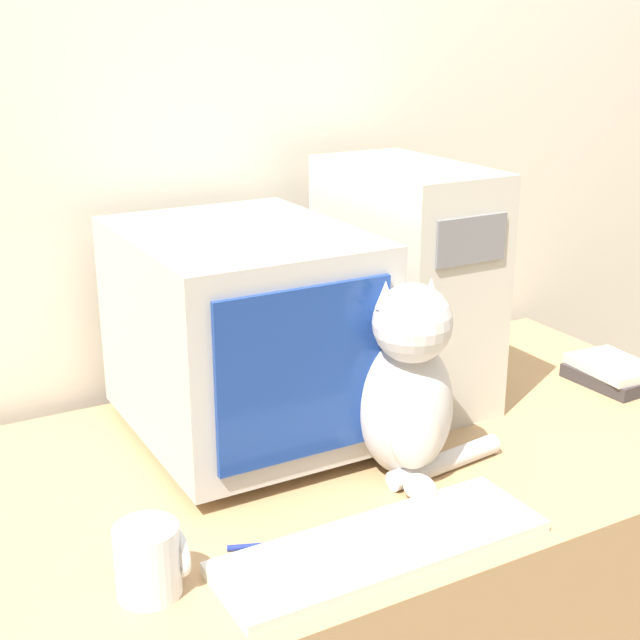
{
  "coord_description": "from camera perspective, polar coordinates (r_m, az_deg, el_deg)",
  "views": [
    {
      "loc": [
        -0.79,
        -0.81,
        1.44
      ],
      "look_at": [
        -0.09,
        0.43,
        0.96
      ],
      "focal_mm": 50.0,
      "sensor_mm": 36.0,
      "label": 1
    }
  ],
  "objects": [
    {
      "name": "crt_monitor",
      "position": [
        1.59,
        -4.97,
        -0.85
      ],
      "size": [
        0.38,
        0.48,
        0.39
      ],
      "color": "#BCB7AD",
      "rests_on": "desk"
    },
    {
      "name": "computer_tower",
      "position": [
        1.77,
        5.42,
        2.39
      ],
      "size": [
        0.21,
        0.4,
        0.47
      ],
      "color": "beige",
      "rests_on": "desk"
    },
    {
      "name": "desk",
      "position": [
        1.81,
        2.89,
        -18.08
      ],
      "size": [
        1.48,
        0.81,
        0.71
      ],
      "color": "tan",
      "rests_on": "ground_plane"
    },
    {
      "name": "book_stack",
      "position": [
        1.98,
        18.34,
        -3.19
      ],
      "size": [
        0.16,
        0.18,
        0.05
      ],
      "color": "#383333",
      "rests_on": "desk"
    },
    {
      "name": "cat",
      "position": [
        1.47,
        5.64,
        -4.57
      ],
      "size": [
        0.28,
        0.23,
        0.35
      ],
      "rotation": [
        0.0,
        0.0,
        -0.28
      ],
      "color": "silver",
      "rests_on": "desk"
    },
    {
      "name": "keyboard",
      "position": [
        1.33,
        3.97,
        -14.23
      ],
      "size": [
        0.5,
        0.16,
        0.02
      ],
      "color": "silver",
      "rests_on": "desk"
    },
    {
      "name": "mug",
      "position": [
        1.24,
        -10.84,
        -14.85
      ],
      "size": [
        0.09,
        0.09,
        0.1
      ],
      "color": "white",
      "rests_on": "desk"
    },
    {
      "name": "pen",
      "position": [
        1.34,
        -2.61,
        -14.16
      ],
      "size": [
        0.14,
        0.06,
        0.01
      ],
      "color": "navy",
      "rests_on": "desk"
    },
    {
      "name": "wall_back",
      "position": [
        1.88,
        -4.52,
        12.81
      ],
      "size": [
        7.0,
        0.05,
        2.5
      ],
      "color": "beige",
      "rests_on": "ground_plane"
    }
  ]
}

